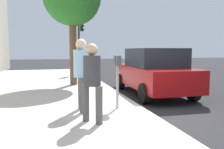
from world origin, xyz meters
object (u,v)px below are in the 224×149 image
Objects in this scene: pedestrian_at_meter at (81,68)px; parked_sedan_near at (153,71)px; traffic_signal at (80,37)px; pedestrian_bystander at (92,77)px; parking_meter at (117,70)px.

pedestrian_at_meter reaches higher than parked_sedan_near.
parked_sedan_near is 1.24× the size of traffic_signal.
pedestrian_at_meter is 9.33m from traffic_signal.
pedestrian_bystander is at bearing 174.36° from traffic_signal.
pedestrian_at_meter is (-0.04, 0.96, 0.08)m from parking_meter.
pedestrian_at_meter reaches higher than pedestrian_bystander.
pedestrian_at_meter is at bearing 55.20° from pedestrian_bystander.
parked_sedan_near is at bearing 37.14° from pedestrian_at_meter.
pedestrian_at_meter is at bearing 92.68° from parking_meter.
pedestrian_bystander is (-1.08, 0.87, -0.03)m from parking_meter.
parking_meter is 0.83× the size of pedestrian_bystander.
traffic_signal is at bearing 83.52° from pedestrian_at_meter.
traffic_signal reaches higher than parking_meter.
parked_sedan_near is at bearing 8.36° from pedestrian_bystander.
pedestrian_at_meter is 1.04m from pedestrian_bystander.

